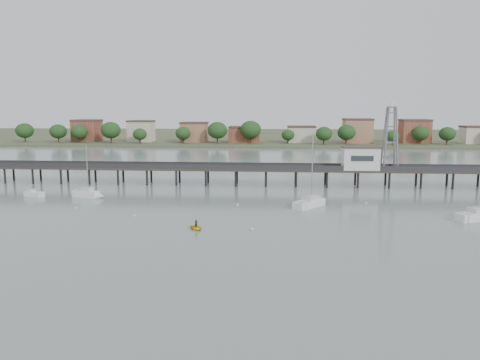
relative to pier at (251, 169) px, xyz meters
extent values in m
plane|color=gray|center=(0.00, -60.00, -3.79)|extent=(500.00, 500.00, 0.00)
cube|color=#2D2823|center=(0.00, 0.00, -0.04)|extent=(150.00, 5.00, 0.50)
cube|color=#333335|center=(0.00, -2.40, 0.76)|extent=(150.00, 0.12, 1.10)
cube|color=#333335|center=(0.00, 2.40, 0.76)|extent=(150.00, 0.12, 1.10)
cylinder|color=black|center=(0.00, -1.90, -1.99)|extent=(0.50, 0.50, 4.40)
cylinder|color=black|center=(0.00, 1.90, -1.99)|extent=(0.50, 0.50, 4.40)
cube|color=silver|center=(25.00, 0.00, 2.71)|extent=(8.00, 5.00, 5.00)
cube|color=#4C3833|center=(25.00, 0.00, 5.36)|extent=(8.40, 5.40, 0.30)
cube|color=slate|center=(31.50, 0.00, 14.36)|extent=(1.80, 1.80, 0.30)
cube|color=silver|center=(31.50, 0.00, 15.11)|extent=(0.90, 0.90, 1.20)
cube|color=white|center=(12.11, -23.26, -3.32)|extent=(5.98, 6.70, 1.65)
cone|color=white|center=(14.59, -20.04, -3.32)|extent=(3.66, 3.69, 2.53)
cube|color=silver|center=(12.11, -23.26, -2.14)|extent=(3.37, 3.53, 0.75)
cylinder|color=#A5A8AA|center=(12.39, -22.90, 3.61)|extent=(0.18, 0.18, 12.20)
cylinder|color=#A5A8AA|center=(11.45, -24.12, -1.59)|extent=(2.41, 3.08, 0.12)
cube|color=white|center=(-32.42, -17.45, -3.32)|extent=(5.30, 3.24, 1.65)
cone|color=white|center=(-29.44, -18.31, -3.32)|extent=(2.52, 2.43, 1.93)
cube|color=silver|center=(-32.42, -17.45, -2.14)|extent=(2.55, 2.10, 0.75)
cylinder|color=#A5A8AA|center=(-32.09, -17.54, 2.15)|extent=(0.18, 0.18, 9.30)
cylinder|color=#A5A8AA|center=(-33.21, -17.21, -1.59)|extent=(2.81, 0.92, 0.12)
cube|color=white|center=(38.34, -31.44, -3.32)|extent=(6.46, 4.94, 1.65)
cube|color=silver|center=(38.34, -31.44, -2.14)|extent=(3.27, 2.94, 0.75)
cylinder|color=#A5A8AA|center=(37.45, -31.91, -1.59)|extent=(3.18, 1.78, 0.12)
cube|color=white|center=(-43.57, -17.51, -3.39)|extent=(4.48, 3.03, 1.15)
cube|color=silver|center=(-44.43, -17.20, -2.70)|extent=(1.77, 1.77, 0.69)
imported|color=yellow|center=(-6.03, -40.87, -3.79)|extent=(2.06, 1.64, 2.90)
imported|color=black|center=(-6.03, -40.87, -3.79)|extent=(0.92, 1.34, 0.30)
ellipsoid|color=beige|center=(-30.11, -28.16, -3.71)|extent=(0.56, 0.56, 0.39)
ellipsoid|color=beige|center=(-1.30, -22.84, -3.71)|extent=(0.56, 0.56, 0.39)
ellipsoid|color=beige|center=(22.94, -19.39, -3.71)|extent=(0.56, 0.56, 0.39)
ellipsoid|color=beige|center=(2.32, -40.47, -3.71)|extent=(0.56, 0.56, 0.39)
ellipsoid|color=beige|center=(-17.81, -33.25, -3.71)|extent=(0.56, 0.56, 0.39)
cube|color=#475133|center=(0.00, 185.00, -3.29)|extent=(500.00, 170.00, 1.40)
cube|color=brown|center=(-90.00, 123.00, 1.91)|extent=(13.00, 10.50, 9.00)
cube|color=brown|center=(-62.00, 123.00, 1.91)|extent=(13.00, 10.50, 9.00)
cube|color=brown|center=(-35.00, 123.00, 1.91)|extent=(13.00, 10.50, 9.00)
cube|color=brown|center=(-10.00, 123.00, 1.91)|extent=(13.00, 10.50, 9.00)
cube|color=brown|center=(18.00, 123.00, 1.91)|extent=(13.00, 10.50, 9.00)
cube|color=brown|center=(45.00, 123.00, 1.91)|extent=(13.00, 10.50, 9.00)
cube|color=brown|center=(72.00, 123.00, 1.91)|extent=(13.00, 10.50, 9.00)
cube|color=brown|center=(100.00, 123.00, 1.91)|extent=(13.00, 10.50, 9.00)
ellipsoid|color=#1C3917|center=(-120.00, 111.00, 2.21)|extent=(8.00, 8.00, 6.80)
ellipsoid|color=#1C3917|center=(0.00, 111.00, 2.21)|extent=(8.00, 8.00, 6.80)
camera|label=1|loc=(5.79, -108.10, 14.16)|focal=35.00mm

